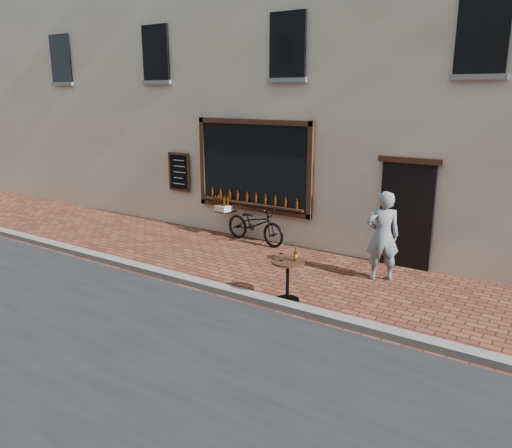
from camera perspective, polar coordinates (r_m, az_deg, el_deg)
The scene contains 6 objects.
ground at distance 8.93m, azimuth -2.44°, elevation -8.79°, with size 90.00×90.00×0.00m, color #52231A.
kerb at distance 9.06m, azimuth -1.70°, elevation -8.03°, with size 90.00×0.25×0.12m, color slate.
shop_building at distance 14.06m, azimuth 14.03°, elevation 20.16°, with size 28.00×6.20×10.00m.
cargo_bicycle at distance 12.20m, azimuth -0.22°, elevation 0.08°, with size 2.17×0.89×1.01m.
bistro_table at distance 8.76m, azimuth 3.66°, elevation -5.53°, with size 0.58×0.58×1.00m.
pedestrian at distance 9.95m, azimuth 14.27°, elevation -1.34°, with size 0.65×0.43×1.78m, color slate.
Camera 1 is at (4.82, -6.63, 3.55)m, focal length 35.00 mm.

